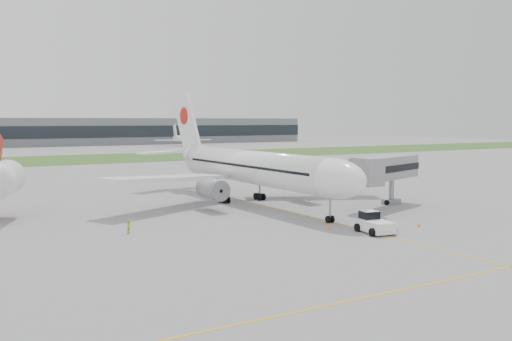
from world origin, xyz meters
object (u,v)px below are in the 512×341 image
pushback_tug (374,223)px  jet_bridge (383,169)px  ground_crew_near (372,217)px  airliner (249,166)px

pushback_tug → jet_bridge: jet_bridge is taller
pushback_tug → ground_crew_near: 5.02m
airliner → pushback_tug: size_ratio=10.91×
airliner → ground_crew_near: 24.13m
ground_crew_near → pushback_tug: bearing=15.9°
airliner → pushback_tug: airliner is taller
airliner → jet_bridge: size_ratio=3.39×
pushback_tug → jet_bridge: bearing=53.0°
airliner → pushback_tug: 27.61m
jet_bridge → ground_crew_near: bearing=-157.6°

